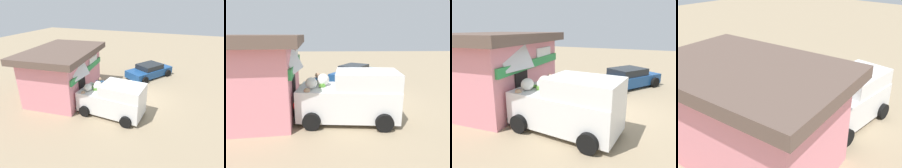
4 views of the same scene
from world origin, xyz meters
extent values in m
plane|color=#9E896B|center=(0.00, 0.00, 0.00)|extent=(60.00, 60.00, 0.00)
cube|color=pink|center=(-1.30, 5.31, 1.48)|extent=(5.72, 3.95, 2.97)
cube|color=green|center=(-1.12, 3.54, 2.08)|extent=(5.12, 0.63, 0.36)
cube|color=black|center=(-2.09, 3.48, 1.00)|extent=(0.90, 0.15, 2.00)
cube|color=white|center=(0.06, 3.68, 2.38)|extent=(1.50, 0.21, 0.60)
cube|color=brown|center=(-1.30, 5.31, 3.17)|extent=(6.58, 4.81, 0.39)
cube|color=white|center=(-2.59, 1.28, 0.78)|extent=(2.06, 3.98, 1.20)
cube|color=white|center=(-2.65, 0.55, 1.70)|extent=(1.88, 2.51, 0.64)
cube|color=black|center=(-2.73, -0.59, 1.67)|extent=(1.50, 0.19, 0.49)
cube|color=white|center=(-2.43, 3.41, 2.47)|extent=(1.62, 0.61, 0.92)
ellipsoid|color=silver|center=(-2.42, 2.32, 1.56)|extent=(0.43, 0.36, 0.36)
ellipsoid|color=silver|center=(-2.29, 2.26, 1.62)|extent=(0.57, 0.48, 0.48)
ellipsoid|color=silver|center=(-2.79, 2.69, 1.60)|extent=(0.53, 0.44, 0.44)
cylinder|color=#5DA330|center=(-1.99, 2.64, 1.44)|extent=(0.20, 0.26, 0.12)
cylinder|color=#5DB33C|center=(-2.42, 2.66, 1.44)|extent=(0.31, 0.26, 0.11)
cylinder|color=#58A838|center=(-2.53, 2.28, 1.46)|extent=(0.27, 0.25, 0.15)
cylinder|color=#67A83B|center=(-2.52, 2.34, 1.46)|extent=(0.28, 0.15, 0.15)
cube|color=black|center=(-2.44, 3.24, 0.26)|extent=(1.68, 0.21, 0.16)
cube|color=red|center=(-3.13, 3.30, 0.84)|extent=(0.14, 0.07, 0.20)
cube|color=red|center=(-1.75, 3.19, 0.84)|extent=(0.14, 0.07, 0.20)
cylinder|color=black|center=(-3.64, 0.04, 0.33)|extent=(0.27, 0.67, 0.66)
cylinder|color=black|center=(-1.74, -0.10, 0.33)|extent=(0.27, 0.67, 0.66)
cylinder|color=black|center=(-3.44, 2.66, 0.33)|extent=(0.27, 0.67, 0.66)
cylinder|color=black|center=(-1.54, 2.51, 0.33)|extent=(0.27, 0.67, 0.66)
cube|color=#1E4C8C|center=(4.34, 0.26, 0.47)|extent=(4.53, 3.80, 0.60)
cube|color=#1E2328|center=(4.34, 0.26, 0.98)|extent=(2.56, 2.42, 0.42)
cylinder|color=black|center=(3.65, 1.85, 0.31)|extent=(0.64, 0.52, 0.62)
cylinder|color=black|center=(2.60, 0.25, 0.31)|extent=(0.64, 0.52, 0.62)
cylinder|color=black|center=(6.07, 0.28, 0.31)|extent=(0.64, 0.52, 0.62)
cylinder|color=black|center=(5.03, -1.33, 0.31)|extent=(0.64, 0.52, 0.62)
cylinder|color=#726047|center=(-1.41, 2.70, 0.44)|extent=(0.15, 0.15, 0.87)
cylinder|color=#726047|center=(-1.31, 2.38, 0.44)|extent=(0.15, 0.15, 0.87)
cylinder|color=#3872B2|center=(-1.36, 2.54, 1.18)|extent=(0.42, 0.42, 0.62)
sphere|color=tan|center=(-1.36, 2.54, 1.61)|extent=(0.24, 0.24, 0.24)
cylinder|color=#3872B2|center=(-1.43, 2.77, 1.20)|extent=(0.09, 0.09, 0.59)
cylinder|color=#3872B2|center=(-1.29, 2.31, 1.20)|extent=(0.09, 0.09, 0.59)
cylinder|color=#726047|center=(-2.78, 2.48, 0.43)|extent=(0.15, 0.15, 0.86)
cylinder|color=#726047|center=(-2.66, 2.79, 0.43)|extent=(0.15, 0.15, 0.86)
cylinder|color=silver|center=(-2.91, 2.71, 1.09)|extent=(0.74, 0.56, 0.68)
sphere|color=tan|center=(-3.18, 2.81, 1.40)|extent=(0.23, 0.23, 0.23)
cylinder|color=silver|center=(-3.19, 2.56, 1.02)|extent=(0.09, 0.09, 0.58)
cylinder|color=silver|center=(-3.02, 3.01, 1.02)|extent=(0.09, 0.09, 0.58)
ellipsoid|color=silver|center=(-2.34, 4.48, 0.20)|extent=(0.54, 0.67, 0.40)
cylinder|color=#5D903A|center=(-2.11, 4.59, 0.08)|extent=(0.34, 0.18, 0.15)
cylinder|color=#63AD37|center=(-2.25, 4.34, 0.07)|extent=(0.32, 0.32, 0.14)
cylinder|color=#6FA139|center=(-2.30, 4.31, 0.08)|extent=(0.24, 0.27, 0.15)
cylinder|color=silver|center=(1.19, 2.26, 0.17)|extent=(0.27, 0.27, 0.34)
camera|label=1|loc=(-11.96, -2.32, 6.37)|focal=30.60mm
camera|label=2|loc=(-10.11, 1.92, 3.41)|focal=31.94mm
camera|label=3|loc=(-8.86, -1.70, 3.56)|focal=33.72mm
camera|label=4|loc=(-7.19, 10.10, 6.26)|focal=43.83mm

